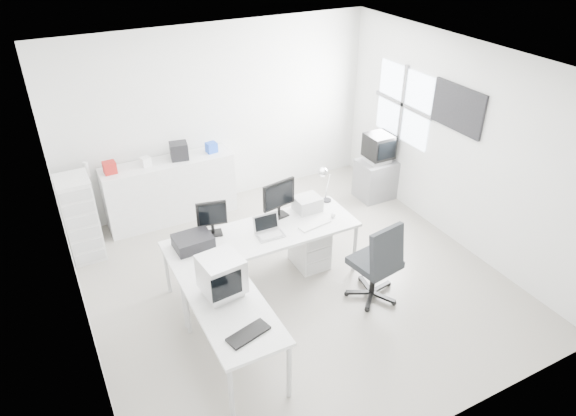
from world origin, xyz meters
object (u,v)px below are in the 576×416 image
lcd_monitor_small (212,218)px  tv_cabinet (376,179)px  laptop (270,227)px  crt_tv (379,148)px  sideboard (171,190)px  crt_monitor (222,278)px  main_desk (263,257)px  filing_cabinet (81,218)px  office_chair (375,259)px  drawer_pedestal (310,245)px  laser_printer (307,204)px  lcd_monitor_large (279,200)px  side_desk (234,336)px  inkjet_printer (193,242)px

lcd_monitor_small → tv_cabinet: (3.12, 0.90, -0.66)m
laptop → crt_tv: (2.52, 1.25, 0.00)m
sideboard → crt_monitor: bearing=-95.2°
main_desk → lcd_monitor_small: lcd_monitor_small is taller
sideboard → filing_cabinet: (-1.34, -0.41, 0.12)m
lcd_monitor_small → office_chair: (1.61, -1.14, -0.41)m
drawer_pedestal → crt_monitor: (-1.55, -0.90, 0.67)m
crt_tv → filing_cabinet: size_ratio=0.42×
laser_printer → sideboard: size_ratio=0.17×
lcd_monitor_large → tv_cabinet: bearing=11.4°
main_desk → tv_cabinet: main_desk is taller
crt_monitor → filing_cabinet: filing_cabinet is taller
laptop → crt_tv: size_ratio=0.75×
main_desk → laser_printer: (0.75, 0.22, 0.47)m
lcd_monitor_large → tv_cabinet: lcd_monitor_large is taller
lcd_monitor_small → filing_cabinet: size_ratio=0.38×
side_desk → laser_printer: laser_printer is taller
tv_cabinet → office_chair: bearing=-126.5°
laser_printer → filing_cabinet: 3.04m
lcd_monitor_small → tv_cabinet: bearing=28.4°
lcd_monitor_small → laser_printer: 1.31m
side_desk → filing_cabinet: filing_cabinet is taller
side_desk → drawer_pedestal: 1.93m
inkjet_printer → crt_tv: size_ratio=0.87×
filing_cabinet → sideboard: bearing=16.9°
filing_cabinet → drawer_pedestal: bearing=-31.2°
laptop → office_chair: (1.01, -0.79, -0.30)m
drawer_pedestal → tv_cabinet: size_ratio=0.93×
crt_monitor → tv_cabinet: (3.42, 2.00, -0.64)m
crt_tv → lcd_monitor_large: bearing=-157.9°
filing_cabinet → lcd_monitor_small: bearing=-45.3°
tv_cabinet → filing_cabinet: 4.53m
side_desk → sideboard: 3.16m
office_chair → filing_cabinet: 3.92m
crt_tv → tv_cabinet: bearing=0.0°
inkjet_printer → lcd_monitor_small: size_ratio=0.95×
laser_printer → tv_cabinet: 2.11m
side_desk → lcd_monitor_large: 1.91m
office_chair → sideboard: 3.37m
drawer_pedestal → inkjet_printer: size_ratio=1.38×
main_desk → inkjet_printer: size_ratio=5.52×
inkjet_printer → sideboard: bearing=80.4°
main_desk → sideboard: size_ratio=1.24×
inkjet_printer → filing_cabinet: filing_cabinet is taller
crt_monitor → tv_cabinet: 4.02m
lcd_monitor_large → filing_cabinet: bearing=137.9°
laptop → tv_cabinet: bearing=28.0°
tv_cabinet → sideboard: 3.29m
inkjet_printer → tv_cabinet: bearing=15.1°
main_desk → crt_tv: (2.57, 1.15, 0.50)m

